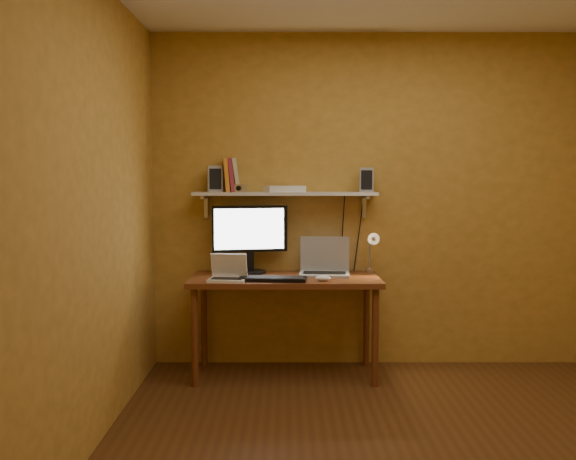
{
  "coord_description": "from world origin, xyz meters",
  "views": [
    {
      "loc": [
        -0.64,
        -3.19,
        1.49
      ],
      "look_at": [
        -0.64,
        1.18,
        1.11
      ],
      "focal_mm": 38.0,
      "sensor_mm": 36.0,
      "label": 1
    }
  ],
  "objects_px": {
    "netbook": "(228,273)",
    "keyboard": "(273,279)",
    "wall_shelf": "(285,194)",
    "speaker_left": "(215,179)",
    "laptop": "(325,265)",
    "speaker_right": "(366,180)",
    "monitor": "(250,235)",
    "mouse": "(323,278)",
    "shelf_camera": "(240,188)",
    "desk": "(285,288)",
    "desk_lamp": "(372,247)",
    "router": "(284,189)"
  },
  "relations": [
    {
      "from": "desk",
      "to": "speaker_left",
      "type": "relative_size",
      "value": 7.0
    },
    {
      "from": "keyboard",
      "to": "desk_lamp",
      "type": "distance_m",
      "value": 0.83
    },
    {
      "from": "monitor",
      "to": "speaker_left",
      "type": "bearing_deg",
      "value": 163.23
    },
    {
      "from": "desk_lamp",
      "to": "speaker_left",
      "type": "relative_size",
      "value": 1.87
    },
    {
      "from": "speaker_left",
      "to": "speaker_right",
      "type": "height_order",
      "value": "speaker_left"
    },
    {
      "from": "wall_shelf",
      "to": "speaker_left",
      "type": "distance_m",
      "value": 0.55
    },
    {
      "from": "laptop",
      "to": "keyboard",
      "type": "distance_m",
      "value": 0.49
    },
    {
      "from": "mouse",
      "to": "speaker_left",
      "type": "distance_m",
      "value": 1.14
    },
    {
      "from": "keyboard",
      "to": "speaker_right",
      "type": "distance_m",
      "value": 1.06
    },
    {
      "from": "monitor",
      "to": "router",
      "type": "height_order",
      "value": "router"
    },
    {
      "from": "laptop",
      "to": "router",
      "type": "distance_m",
      "value": 0.66
    },
    {
      "from": "netbook",
      "to": "desk_lamp",
      "type": "distance_m",
      "value": 1.12
    },
    {
      "from": "monitor",
      "to": "shelf_camera",
      "type": "relative_size",
      "value": 5.41
    },
    {
      "from": "laptop",
      "to": "speaker_right",
      "type": "height_order",
      "value": "speaker_right"
    },
    {
      "from": "netbook",
      "to": "router",
      "type": "height_order",
      "value": "router"
    },
    {
      "from": "speaker_left",
      "to": "speaker_right",
      "type": "relative_size",
      "value": 1.08
    },
    {
      "from": "speaker_left",
      "to": "monitor",
      "type": "bearing_deg",
      "value": -18.29
    },
    {
      "from": "router",
      "to": "keyboard",
      "type": "bearing_deg",
      "value": -102.57
    },
    {
      "from": "speaker_right",
      "to": "router",
      "type": "height_order",
      "value": "speaker_right"
    },
    {
      "from": "desk_lamp",
      "to": "shelf_camera",
      "type": "xyz_separation_m",
      "value": [
        -1.0,
        -0.01,
        0.45
      ]
    },
    {
      "from": "laptop",
      "to": "speaker_right",
      "type": "xyz_separation_m",
      "value": [
        0.32,
        0.06,
        0.64
      ]
    },
    {
      "from": "laptop",
      "to": "mouse",
      "type": "bearing_deg",
      "value": -90.51
    },
    {
      "from": "monitor",
      "to": "shelf_camera",
      "type": "distance_m",
      "value": 0.37
    },
    {
      "from": "netbook",
      "to": "speaker_left",
      "type": "distance_m",
      "value": 0.78
    },
    {
      "from": "speaker_left",
      "to": "laptop",
      "type": "bearing_deg",
      "value": -17.46
    },
    {
      "from": "speaker_left",
      "to": "router",
      "type": "xyz_separation_m",
      "value": [
        0.53,
        -0.0,
        -0.08
      ]
    },
    {
      "from": "desk_lamp",
      "to": "mouse",
      "type": "bearing_deg",
      "value": -141.92
    },
    {
      "from": "wall_shelf",
      "to": "keyboard",
      "type": "distance_m",
      "value": 0.7
    },
    {
      "from": "mouse",
      "to": "router",
      "type": "distance_m",
      "value": 0.79
    },
    {
      "from": "keyboard",
      "to": "shelf_camera",
      "type": "relative_size",
      "value": 4.52
    },
    {
      "from": "speaker_left",
      "to": "speaker_right",
      "type": "bearing_deg",
      "value": -13.02
    },
    {
      "from": "desk_lamp",
      "to": "speaker_right",
      "type": "relative_size",
      "value": 2.02
    },
    {
      "from": "mouse",
      "to": "shelf_camera",
      "type": "xyz_separation_m",
      "value": [
        -0.62,
        0.3,
        0.64
      ]
    },
    {
      "from": "wall_shelf",
      "to": "mouse",
      "type": "bearing_deg",
      "value": -53.65
    },
    {
      "from": "monitor",
      "to": "keyboard",
      "type": "relative_size",
      "value": 1.2
    },
    {
      "from": "speaker_right",
      "to": "speaker_left",
      "type": "bearing_deg",
      "value": -176.81
    },
    {
      "from": "mouse",
      "to": "speaker_right",
      "type": "distance_m",
      "value": 0.86
    },
    {
      "from": "wall_shelf",
      "to": "desk_lamp",
      "type": "bearing_deg",
      "value": -5.88
    },
    {
      "from": "monitor",
      "to": "mouse",
      "type": "relative_size",
      "value": 5.29
    },
    {
      "from": "monitor",
      "to": "laptop",
      "type": "bearing_deg",
      "value": -15.55
    },
    {
      "from": "netbook",
      "to": "keyboard",
      "type": "height_order",
      "value": "netbook"
    },
    {
      "from": "keyboard",
      "to": "shelf_camera",
      "type": "bearing_deg",
      "value": 138.49
    },
    {
      "from": "netbook",
      "to": "shelf_camera",
      "type": "bearing_deg",
      "value": 83.83
    },
    {
      "from": "desk",
      "to": "monitor",
      "type": "relative_size",
      "value": 2.44
    },
    {
      "from": "mouse",
      "to": "desk_lamp",
      "type": "relative_size",
      "value": 0.29
    },
    {
      "from": "desk",
      "to": "netbook",
      "type": "bearing_deg",
      "value": -158.03
    },
    {
      "from": "laptop",
      "to": "keyboard",
      "type": "xyz_separation_m",
      "value": [
        -0.39,
        -0.29,
        -0.06
      ]
    },
    {
      "from": "mouse",
      "to": "desk_lamp",
      "type": "distance_m",
      "value": 0.53
    },
    {
      "from": "wall_shelf",
      "to": "speaker_right",
      "type": "bearing_deg",
      "value": -1.54
    },
    {
      "from": "netbook",
      "to": "keyboard",
      "type": "xyz_separation_m",
      "value": [
        0.32,
        -0.0,
        -0.04
      ]
    }
  ]
}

